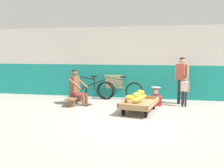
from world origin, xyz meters
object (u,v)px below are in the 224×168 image
at_px(bicycle_far_left, 120,90).
at_px(sign_board, 114,86).
at_px(customer_child, 185,88).
at_px(banana_cart, 140,104).
at_px(bicycle_near_left, 92,89).
at_px(weighing_scale, 156,91).
at_px(vendor_seated, 77,87).
at_px(low_bench, 75,98).
at_px(customer_adult, 182,75).
at_px(plastic_crate, 156,101).

xyz_separation_m(bicycle_far_left, sign_board, (-0.27, 0.35, 0.08)).
bearing_deg(customer_child, banana_cart, -143.96).
distance_m(sign_board, customer_child, 2.65).
xyz_separation_m(banana_cart, bicycle_near_left, (-1.88, 1.66, 0.11)).
xyz_separation_m(banana_cart, weighing_scale, (0.45, 0.98, 0.21)).
relative_size(vendor_seated, bicycle_far_left, 0.69).
relative_size(banana_cart, low_bench, 1.42).
bearing_deg(customer_adult, weighing_scale, -155.24).
relative_size(plastic_crate, customer_adult, 0.24).
bearing_deg(customer_child, weighing_scale, 179.13).
distance_m(plastic_crate, bicycle_near_left, 2.44).
distance_m(sign_board, customer_adult, 2.51).
relative_size(bicycle_far_left, sign_board, 1.92).
relative_size(bicycle_far_left, customer_child, 1.76).
bearing_deg(customer_adult, sign_board, 163.89).
distance_m(low_bench, sign_board, 1.78).
distance_m(plastic_crate, customer_child, 0.98).
bearing_deg(sign_board, low_bench, -127.47).
bearing_deg(sign_board, customer_child, -23.80).
bearing_deg(low_bench, weighing_scale, 7.52).
bearing_deg(bicycle_far_left, bicycle_near_left, -178.64).
bearing_deg(weighing_scale, low_bench, -172.48).
xyz_separation_m(vendor_seated, sign_board, (0.99, 1.42, -0.14)).
relative_size(low_bench, plastic_crate, 3.08).
height_order(plastic_crate, bicycle_far_left, bicycle_far_left).
bearing_deg(customer_child, customer_adult, 99.56).
distance_m(low_bench, bicycle_near_left, 1.08).
relative_size(bicycle_near_left, sign_board, 1.91).
distance_m(plastic_crate, customer_adult, 1.20).
height_order(banana_cart, weighing_scale, weighing_scale).
relative_size(low_bench, bicycle_near_left, 0.67).
xyz_separation_m(bicycle_far_left, customer_child, (2.15, -0.72, 0.23)).
bearing_deg(vendor_seated, bicycle_near_left, 78.91).
bearing_deg(customer_adult, plastic_crate, -155.30).
xyz_separation_m(weighing_scale, bicycle_far_left, (-1.28, 0.71, -0.10)).
distance_m(weighing_scale, bicycle_far_left, 1.46).
height_order(banana_cart, bicycle_far_left, bicycle_far_left).
bearing_deg(plastic_crate, banana_cart, -114.72).
bearing_deg(plastic_crate, customer_child, -0.94).
bearing_deg(bicycle_far_left, plastic_crate, -28.91).
bearing_deg(bicycle_near_left, plastic_crate, -16.26).
bearing_deg(sign_board, banana_cart, -61.75).
xyz_separation_m(sign_board, customer_child, (2.42, -1.07, 0.15)).
relative_size(plastic_crate, sign_board, 0.42).
bearing_deg(customer_child, plastic_crate, 179.06).
height_order(vendor_seated, plastic_crate, vendor_seated).
height_order(banana_cart, plastic_crate, banana_cart).
height_order(bicycle_near_left, bicycle_far_left, same).
distance_m(bicycle_far_left, sign_board, 0.45).
distance_m(plastic_crate, bicycle_far_left, 1.47).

